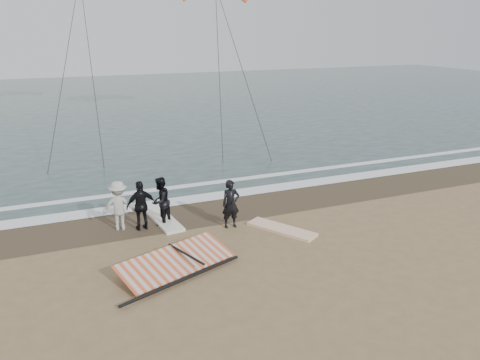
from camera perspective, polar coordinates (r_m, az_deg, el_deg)
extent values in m
plane|color=#8C704C|center=(14.08, 2.95, -9.96)|extent=(120.00, 120.00, 0.00)
cube|color=#233838|center=(45.02, -15.45, 8.99)|extent=(120.00, 54.00, 0.02)
cube|color=#4C3D2B|center=(17.87, -3.21, -3.66)|extent=(120.00, 2.80, 0.01)
cube|color=white|center=(19.10, -4.60, -2.16)|extent=(120.00, 0.90, 0.01)
cube|color=white|center=(20.64, -6.06, -0.64)|extent=(120.00, 0.45, 0.01)
imported|color=black|center=(16.06, -1.14, -2.94)|extent=(0.64, 0.44, 1.71)
cube|color=white|center=(16.14, 5.08, -5.99)|extent=(1.86, 2.46, 0.10)
cube|color=white|center=(17.10, -9.35, -4.73)|extent=(0.97, 2.61, 0.11)
imported|color=black|center=(16.51, -9.69, -2.56)|extent=(1.06, 1.06, 1.73)
imported|color=black|center=(16.20, -11.94, -3.08)|extent=(1.05, 0.50, 1.75)
imported|color=#B2B3AE|center=(16.39, -14.54, -3.06)|extent=(1.25, 0.92, 1.73)
cube|color=black|center=(14.22, -9.20, -9.68)|extent=(2.35, 1.30, 0.09)
cube|color=#DB4F24|center=(13.62, -7.82, -9.71)|extent=(3.60, 2.37, 0.35)
cylinder|color=black|center=(13.05, -6.88, -11.94)|extent=(3.68, 1.41, 0.09)
cylinder|color=black|center=(13.62, -6.61, -8.95)|extent=(0.64, 1.60, 0.07)
cylinder|color=#262626|center=(27.97, -2.61, 14.05)|extent=(0.04, 0.04, 13.55)
cylinder|color=#262626|center=(28.13, 0.03, 14.09)|extent=(0.04, 0.04, 13.65)
cylinder|color=#262626|center=(29.72, -20.40, 13.99)|extent=(0.04, 0.04, 16.99)
cylinder|color=#262626|center=(29.75, -17.84, 14.25)|extent=(0.04, 0.04, 16.76)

